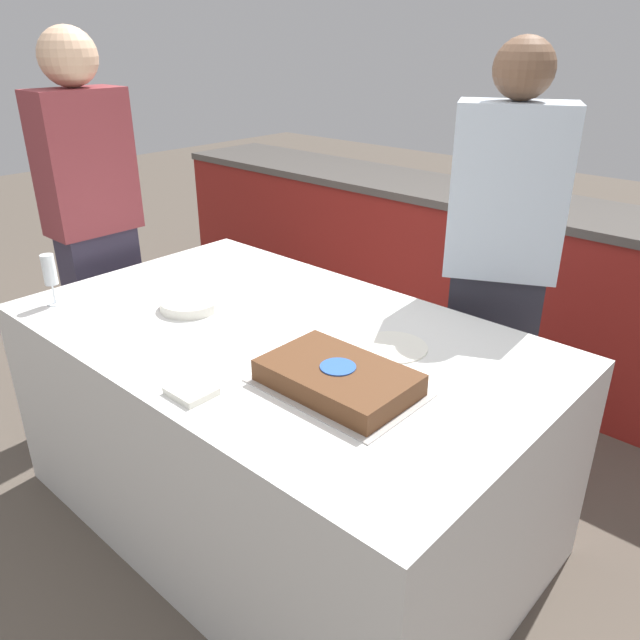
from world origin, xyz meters
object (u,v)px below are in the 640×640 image
at_px(cake, 338,378).
at_px(wine_glass, 50,272).
at_px(plate_stack, 191,304).
at_px(person_seated_left, 95,228).
at_px(person_cutting_cake, 498,272).

bearing_deg(cake, wine_glass, -167.98).
bearing_deg(plate_stack, person_seated_left, 174.19).
height_order(plate_stack, wine_glass, wine_glass).
bearing_deg(person_cutting_cake, cake, 62.90).
relative_size(cake, person_cutting_cake, 0.27).
distance_m(plate_stack, wine_glass, 0.51).
relative_size(plate_stack, person_cutting_cake, 0.13).
relative_size(person_cutting_cake, person_seated_left, 0.98).
bearing_deg(wine_glass, person_cutting_cake, 45.06).
bearing_deg(person_seated_left, cake, -95.34).
height_order(person_cutting_cake, person_seated_left, person_seated_left).
relative_size(plate_stack, wine_glass, 1.15).
xyz_separation_m(wine_glass, person_cutting_cake, (1.15, 1.15, -0.03)).
height_order(cake, person_seated_left, person_seated_left).
relative_size(plate_stack, person_seated_left, 0.13).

